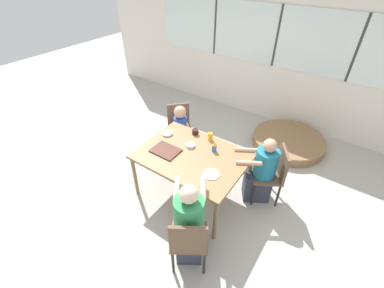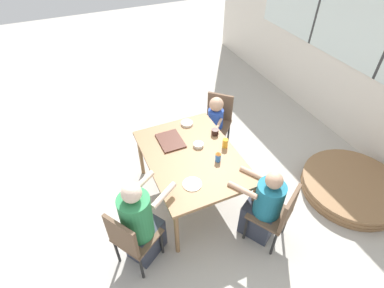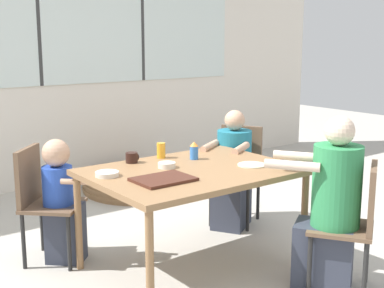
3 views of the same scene
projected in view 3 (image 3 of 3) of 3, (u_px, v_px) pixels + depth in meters
name	position (u px, v px, depth m)	size (l,w,h in m)	color
ground_plane	(192.00, 267.00, 3.91)	(16.00, 16.00, 0.00)	#B2ADA3
wall_back_with_windows	(39.00, 59.00, 5.78)	(8.40, 0.08, 2.80)	silver
dining_table	(192.00, 177.00, 3.78)	(1.43, 1.04, 0.74)	olive
chair_for_woman_green_shirt	(238.00, 165.00, 4.83)	(0.55, 0.55, 0.86)	brown
chair_for_man_blue_shirt	(356.00, 217.00, 3.44)	(0.55, 0.55, 0.86)	brown
chair_for_toddler	(41.00, 194.00, 3.94)	(0.57, 0.57, 0.86)	brown
person_woman_green_shirt	(233.00, 175.00, 4.69)	(0.62, 0.54, 1.03)	#333847
person_man_blue_shirt	(330.00, 213.00, 3.49)	(0.57, 0.65, 1.17)	#333847
person_toddler	(62.00, 204.00, 3.94)	(0.44, 0.43, 0.93)	#333847
food_tray_dark	(163.00, 179.00, 3.45)	(0.37, 0.28, 0.02)	#472319
coffee_mug	(132.00, 158.00, 3.95)	(0.10, 0.09, 0.08)	black
sippy_cup	(194.00, 150.00, 4.06)	(0.07, 0.07, 0.14)	blue
juice_glass	(161.00, 150.00, 4.10)	(0.07, 0.07, 0.12)	gold
bowl_white_shallow	(107.00, 174.00, 3.57)	(0.16, 0.16, 0.03)	silver
bowl_cereal	(167.00, 165.00, 3.80)	(0.13, 0.13, 0.04)	silver
plate_tortillas	(252.00, 165.00, 3.87)	(0.21, 0.21, 0.01)	beige
folded_table_stack	(141.00, 181.00, 5.91)	(1.29, 1.29, 0.18)	olive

